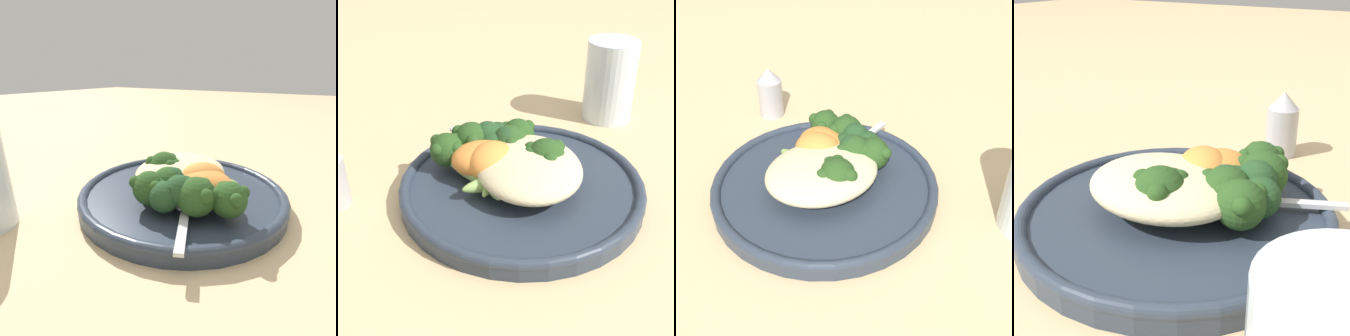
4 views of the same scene
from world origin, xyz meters
The scene contains 15 objects.
ground_plane centered at (0.00, 0.00, 0.00)m, with size 4.00×4.00×0.00m, color #D6B784.
plate centered at (0.01, 0.01, 0.01)m, with size 0.27×0.27×0.02m.
quinoa_mound centered at (0.00, 0.00, 0.04)m, with size 0.13×0.11×0.03m, color beige.
broccoli_stalk_0 centered at (-0.02, 0.00, 0.03)m, with size 0.03×0.10×0.03m.
broccoli_stalk_1 centered at (0.01, -0.01, 0.04)m, with size 0.06×0.12×0.04m.
broccoli_stalk_2 centered at (0.01, 0.00, 0.04)m, with size 0.05×0.09×0.04m.
broccoli_stalk_3 centered at (0.05, 0.01, 0.04)m, with size 0.12×0.08×0.04m.
broccoli_stalk_4 centered at (0.04, 0.02, 0.04)m, with size 0.10×0.07×0.04m.
broccoli_stalk_5 centered at (0.05, 0.05, 0.04)m, with size 0.13×0.05×0.04m.
broccoli_stalk_6 centered at (0.04, 0.08, 0.04)m, with size 0.10×0.08×0.04m.
sweet_potato_chunk_0 centered at (0.02, 0.05, 0.04)m, with size 0.07×0.06×0.04m, color orange.
sweet_potato_chunk_1 centered at (0.01, 0.04, 0.04)m, with size 0.06×0.05×0.04m, color orange.
kale_tuft centered at (0.06, 0.02, 0.04)m, with size 0.06×0.06×0.04m.
spoon centered at (0.06, 0.04, 0.03)m, with size 0.11×0.06×0.01m.
salt_shaker centered at (0.02, 0.21, 0.04)m, with size 0.04×0.04×0.08m.
Camera 4 is at (0.20, -0.28, 0.21)m, focal length 50.00 mm.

